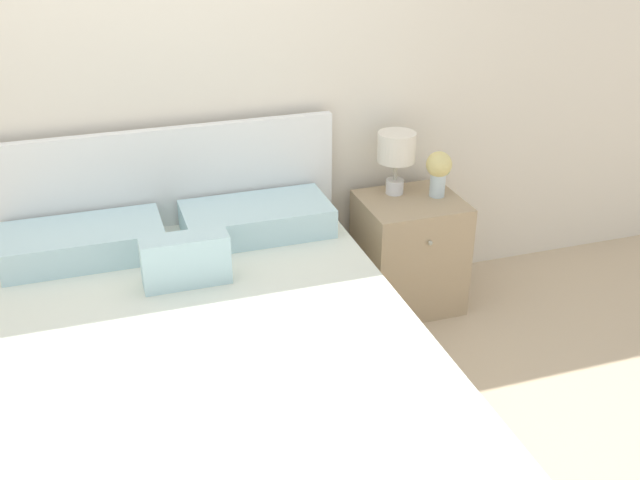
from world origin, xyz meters
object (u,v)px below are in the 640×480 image
Objects in this scene: flower_vase at (439,170)px; nightstand at (409,253)px; bed at (207,381)px; table_lamp at (396,151)px.

nightstand is at bearing -175.41° from flower_vase.
bed is at bearing -148.32° from nightstand.
table_lamp reaches higher than flower_vase.
nightstand is 1.84× the size of table_lamp.
table_lamp is 0.24m from flower_vase.
flower_vase is at bearing -26.79° from table_lamp.
nightstand is 0.47m from flower_vase.
flower_vase is at bearing 29.20° from bed.
nightstand is at bearing -65.97° from table_lamp.
nightstand is at bearing 31.68° from bed.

